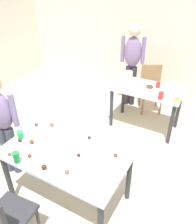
# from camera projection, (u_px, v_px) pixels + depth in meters

# --- Properties ---
(ground_plane) EXTENTS (6.40, 6.40, 0.00)m
(ground_plane) POSITION_uv_depth(u_px,v_px,m) (72.00, 191.00, 2.92)
(ground_plane) COLOR beige
(wall_back) EXTENTS (6.40, 0.10, 2.60)m
(wall_back) POSITION_uv_depth(u_px,v_px,m) (159.00, 33.00, 4.60)
(wall_back) COLOR beige
(wall_back) RESTS_ON ground_plane
(dining_table_near) EXTENTS (1.33, 0.80, 0.75)m
(dining_table_near) POSITION_uv_depth(u_px,v_px,m) (67.00, 158.00, 2.49)
(dining_table_near) COLOR silver
(dining_table_near) RESTS_ON ground_plane
(dining_table_far) EXTENTS (1.14, 0.62, 0.75)m
(dining_table_far) POSITION_uv_depth(u_px,v_px,m) (147.00, 95.00, 3.79)
(dining_table_far) COLOR white
(dining_table_far) RESTS_ON ground_plane
(chair_near_table) EXTENTS (0.43, 0.43, 0.87)m
(chair_near_table) POSITION_uv_depth(u_px,v_px,m) (2.00, 218.00, 2.06)
(chair_near_table) COLOR #2D2D33
(chair_near_table) RESTS_ON ground_plane
(chair_far_table) EXTENTS (0.54, 0.54, 0.87)m
(chair_far_table) POSITION_uv_depth(u_px,v_px,m) (151.00, 85.00, 4.40)
(chair_far_table) COLOR olive
(chair_far_table) RESTS_ON ground_plane
(person_girl_near) EXTENTS (0.45, 0.28, 1.40)m
(person_girl_near) POSITION_uv_depth(u_px,v_px,m) (2.00, 120.00, 2.79)
(person_girl_near) COLOR #383D4C
(person_girl_near) RESTS_ON ground_plane
(person_adult_far) EXTENTS (0.45, 0.27, 1.59)m
(person_adult_far) POSITION_uv_depth(u_px,v_px,m) (132.00, 59.00, 4.31)
(person_adult_far) COLOR #28282D
(person_adult_far) RESTS_ON ground_plane
(mixing_bowl) EXTENTS (0.20, 0.20, 0.06)m
(mixing_bowl) POSITION_uv_depth(u_px,v_px,m) (57.00, 138.00, 2.58)
(mixing_bowl) COLOR white
(mixing_bowl) RESTS_ON dining_table_near
(soda_can) EXTENTS (0.07, 0.07, 0.12)m
(soda_can) POSITION_uv_depth(u_px,v_px,m) (16.00, 157.00, 2.27)
(soda_can) COLOR #198438
(soda_can) RESTS_ON dining_table_near
(fork_near) EXTENTS (0.17, 0.02, 0.01)m
(fork_near) POSITION_uv_depth(u_px,v_px,m) (90.00, 178.00, 2.12)
(fork_near) COLOR silver
(fork_near) RESTS_ON dining_table_near
(cup_near_0) EXTENTS (0.07, 0.07, 0.09)m
(cup_near_0) POSITION_uv_depth(u_px,v_px,m) (20.00, 135.00, 2.61)
(cup_near_0) COLOR green
(cup_near_0) RESTS_ON dining_table_near
(cake_ball_0) EXTENTS (0.05, 0.05, 0.05)m
(cake_ball_0) POSITION_uv_depth(u_px,v_px,m) (44.00, 167.00, 2.21)
(cake_ball_0) COLOR #3D2319
(cake_ball_0) RESTS_ON dining_table_near
(cake_ball_1) EXTENTS (0.05, 0.05, 0.05)m
(cake_ball_1) POSITION_uv_depth(u_px,v_px,m) (32.00, 142.00, 2.53)
(cake_ball_1) COLOR brown
(cake_ball_1) RESTS_ON dining_table_near
(cake_ball_2) EXTENTS (0.04, 0.04, 0.04)m
(cake_ball_2) POSITION_uv_depth(u_px,v_px,m) (89.00, 137.00, 2.61)
(cake_ball_2) COLOR #3D2319
(cake_ball_2) RESTS_ON dining_table_near
(cake_ball_3) EXTENTS (0.04, 0.04, 0.04)m
(cake_ball_3) POSITION_uv_depth(u_px,v_px,m) (30.00, 156.00, 2.35)
(cake_ball_3) COLOR brown
(cake_ball_3) RESTS_ON dining_table_near
(cake_ball_4) EXTENTS (0.05, 0.05, 0.05)m
(cake_ball_4) POSITION_uv_depth(u_px,v_px,m) (52.00, 125.00, 2.81)
(cake_ball_4) COLOR brown
(cake_ball_4) RESTS_ON dining_table_near
(cake_ball_5) EXTENTS (0.04, 0.04, 0.04)m
(cake_ball_5) POSITION_uv_depth(u_px,v_px,m) (20.00, 140.00, 2.56)
(cake_ball_5) COLOR #3D2319
(cake_ball_5) RESTS_ON dining_table_near
(cake_ball_6) EXTENTS (0.04, 0.04, 0.04)m
(cake_ball_6) POSITION_uv_depth(u_px,v_px,m) (79.00, 155.00, 2.36)
(cake_ball_6) COLOR #3D2319
(cake_ball_6) RESTS_ON dining_table_near
(cake_ball_7) EXTENTS (0.05, 0.05, 0.05)m
(cake_ball_7) POSITION_uv_depth(u_px,v_px,m) (36.00, 125.00, 2.82)
(cake_ball_7) COLOR brown
(cake_ball_7) RESTS_ON dining_table_near
(cake_ball_8) EXTENTS (0.04, 0.04, 0.04)m
(cake_ball_8) POSITION_uv_depth(u_px,v_px,m) (115.00, 155.00, 2.36)
(cake_ball_8) COLOR brown
(cake_ball_8) RESTS_ON dining_table_near
(cake_ball_9) EXTENTS (0.04, 0.04, 0.04)m
(cake_ball_9) POSITION_uv_depth(u_px,v_px,m) (67.00, 172.00, 2.16)
(cake_ball_9) COLOR brown
(cake_ball_9) RESTS_ON dining_table_near
(cake_ball_10) EXTENTS (0.04, 0.04, 0.04)m
(cake_ball_10) POSITION_uv_depth(u_px,v_px,m) (9.00, 154.00, 2.37)
(cake_ball_10) COLOR brown
(cake_ball_10) RESTS_ON dining_table_near
(pitcher_far) EXTENTS (0.13, 0.13, 0.24)m
(pitcher_far) POSITION_uv_depth(u_px,v_px,m) (128.00, 79.00, 3.74)
(pitcher_far) COLOR white
(pitcher_far) RESTS_ON dining_table_far
(cup_far_0) EXTENTS (0.07, 0.07, 0.09)m
(cup_far_0) POSITION_uv_depth(u_px,v_px,m) (158.00, 85.00, 3.72)
(cup_far_0) COLOR red
(cup_far_0) RESTS_ON dining_table_far
(cup_far_1) EXTENTS (0.08, 0.08, 0.11)m
(cup_far_1) POSITION_uv_depth(u_px,v_px,m) (161.00, 96.00, 3.39)
(cup_far_1) COLOR red
(cup_far_1) RESTS_ON dining_table_far
(cup_far_2) EXTENTS (0.08, 0.08, 0.10)m
(cup_far_2) POSITION_uv_depth(u_px,v_px,m) (170.00, 84.00, 3.74)
(cup_far_2) COLOR white
(cup_far_2) RESTS_ON dining_table_far
(donut_far_0) EXTENTS (0.12, 0.12, 0.03)m
(donut_far_0) POSITION_uv_depth(u_px,v_px,m) (150.00, 87.00, 3.73)
(donut_far_0) COLOR brown
(donut_far_0) RESTS_ON dining_table_far
(donut_far_1) EXTENTS (0.12, 0.12, 0.03)m
(donut_far_1) POSITION_uv_depth(u_px,v_px,m) (126.00, 89.00, 3.66)
(donut_far_1) COLOR pink
(donut_far_1) RESTS_ON dining_table_far
(donut_far_2) EXTENTS (0.11, 0.11, 0.03)m
(donut_far_2) POSITION_uv_depth(u_px,v_px,m) (163.00, 92.00, 3.56)
(donut_far_2) COLOR pink
(donut_far_2) RESTS_ON dining_table_far
(donut_far_3) EXTENTS (0.12, 0.12, 0.04)m
(donut_far_3) POSITION_uv_depth(u_px,v_px,m) (177.00, 100.00, 3.36)
(donut_far_3) COLOR gold
(donut_far_3) RESTS_ON dining_table_far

